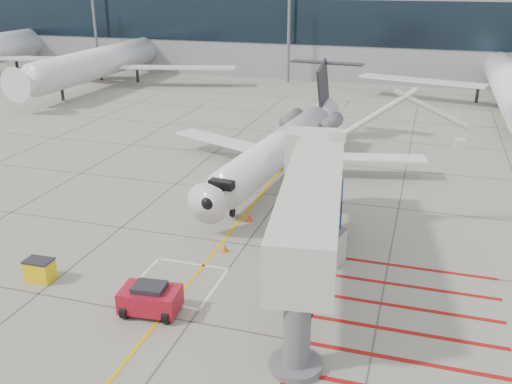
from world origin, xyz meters
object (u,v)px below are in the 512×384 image
(jet_bridge, at_px, (310,219))
(pushback_tug, at_px, (150,298))
(regional_jet, at_px, (270,137))
(spill_bin, at_px, (40,270))

(jet_bridge, height_order, pushback_tug, jet_bridge)
(regional_jet, distance_m, spill_bin, 18.54)
(regional_jet, distance_m, pushback_tug, 18.04)
(jet_bridge, relative_size, pushback_tug, 6.95)
(regional_jet, distance_m, jet_bridge, 14.64)
(regional_jet, height_order, pushback_tug, regional_jet)
(regional_jet, bearing_deg, jet_bridge, -60.90)
(regional_jet, xyz_separation_m, jet_bridge, (5.78, -13.45, 0.09))
(regional_jet, height_order, spill_bin, regional_jet)
(pushback_tug, xyz_separation_m, spill_bin, (-6.68, 1.02, -0.19))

